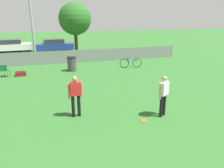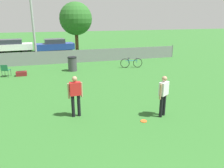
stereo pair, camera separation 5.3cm
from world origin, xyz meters
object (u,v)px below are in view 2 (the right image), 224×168
object	(u,v)px
player_thrower_red	(75,93)
player_receiver_white	(163,93)
light_pole	(31,6)
parked_car_white	(11,46)
tree_near_pole	(76,19)
gear_bag_sideline	(21,74)
parked_car_blue	(55,45)
trash_bin	(72,64)
folding_chair_sideline	(5,70)
bicycle_sideline	(131,63)
frisbee_disc	(144,121)

from	to	relation	value
player_thrower_red	player_receiver_white	distance (m)	3.44
light_pole	parked_car_white	distance (m)	8.23
tree_near_pole	player_receiver_white	distance (m)	14.55
player_thrower_red	gear_bag_sideline	bearing A→B (deg)	108.88
tree_near_pole	parked_car_blue	xyz separation A→B (m)	(-1.90, 4.81, -2.95)
player_thrower_red	player_receiver_white	world-z (taller)	same
tree_near_pole	gear_bag_sideline	xyz separation A→B (m)	(-4.64, -5.94, -3.47)
parked_car_white	trash_bin	bearing A→B (deg)	-67.78
gear_bag_sideline	trash_bin	bearing A→B (deg)	6.70
player_thrower_red	trash_bin	bearing A→B (deg)	82.88
parked_car_white	parked_car_blue	size ratio (longest dim) A/B	1.06
tree_near_pole	folding_chair_sideline	bearing A→B (deg)	-133.29
folding_chair_sideline	gear_bag_sideline	bearing A→B (deg)	-164.47
light_pole	parked_car_blue	world-z (taller)	light_pole
gear_bag_sideline	parked_car_white	xyz separation A→B (m)	(-2.01, 11.65, 0.53)
bicycle_sideline	parked_car_blue	distance (m)	11.83
player_thrower_red	gear_bag_sideline	world-z (taller)	player_thrower_red
gear_bag_sideline	parked_car_white	distance (m)	11.84
gear_bag_sideline	light_pole	bearing A→B (deg)	80.44
folding_chair_sideline	trash_bin	size ratio (longest dim) A/B	0.80
tree_near_pole	player_thrower_red	xyz separation A→B (m)	(-1.97, -13.27, -2.66)
player_thrower_red	parked_car_blue	bearing A→B (deg)	88.65
light_pole	player_receiver_white	size ratio (longest dim) A/B	4.75
frisbee_disc	folding_chair_sideline	xyz separation A→B (m)	(-6.00, 8.55, 0.48)
frisbee_disc	parked_car_blue	world-z (taller)	parked_car_blue
trash_bin	parked_car_blue	xyz separation A→B (m)	(-0.74, 10.33, 0.15)
player_receiver_white	folding_chair_sideline	world-z (taller)	player_receiver_white
player_receiver_white	frisbee_disc	xyz separation A→B (m)	(-0.91, -0.23, -0.95)
player_receiver_white	parked_car_blue	distance (m)	19.33
bicycle_sideline	light_pole	bearing A→B (deg)	155.94
player_receiver_white	gear_bag_sideline	size ratio (longest dim) A/B	2.47
light_pole	player_receiver_white	bearing A→B (deg)	-69.08
bicycle_sideline	parked_car_blue	world-z (taller)	parked_car_blue
frisbee_disc	parked_car_white	bearing A→B (deg)	109.26
gear_bag_sideline	parked_car_blue	xyz separation A→B (m)	(2.74, 10.74, 0.52)
tree_near_pole	player_receiver_white	xyz separation A→B (m)	(1.32, -14.25, -2.66)
player_thrower_red	bicycle_sideline	distance (m)	9.22
player_thrower_red	parked_car_blue	world-z (taller)	player_thrower_red
player_receiver_white	parked_car_blue	size ratio (longest dim) A/B	0.38
trash_bin	player_receiver_white	bearing A→B (deg)	-74.13
gear_bag_sideline	parked_car_white	world-z (taller)	parked_car_white
frisbee_disc	bicycle_sideline	world-z (taller)	bicycle_sideline
player_thrower_red	player_receiver_white	size ratio (longest dim) A/B	1.00
gear_bag_sideline	frisbee_disc	bearing A→B (deg)	-59.40
player_receiver_white	parked_car_white	distance (m)	21.50
parked_car_blue	bicycle_sideline	bearing A→B (deg)	-67.81
light_pole	player_receiver_white	world-z (taller)	light_pole
tree_near_pole	parked_car_white	bearing A→B (deg)	139.31
tree_near_pole	frisbee_disc	distance (m)	14.93
player_receiver_white	parked_car_blue	world-z (taller)	player_receiver_white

